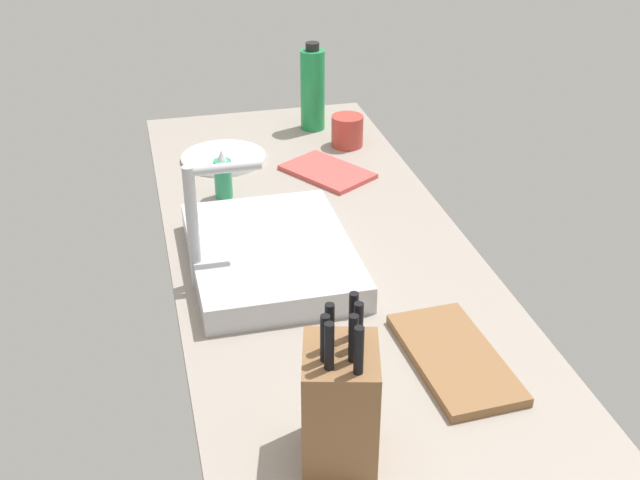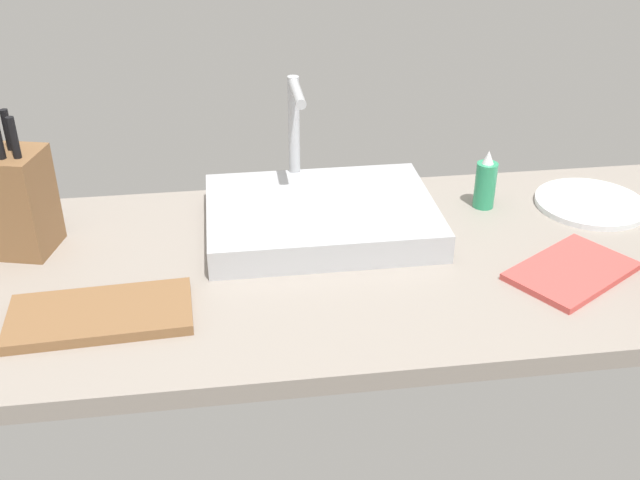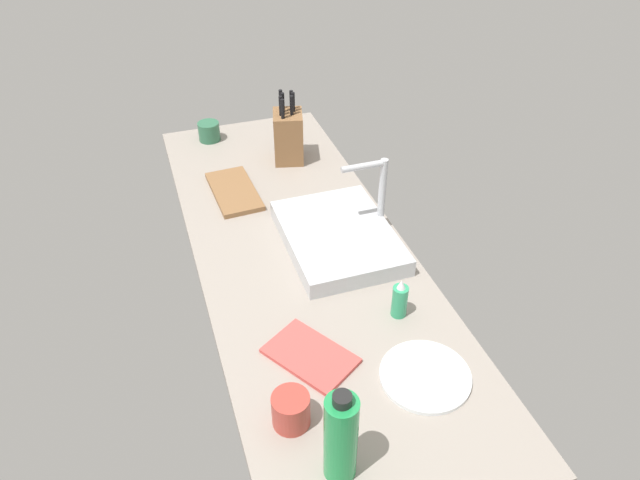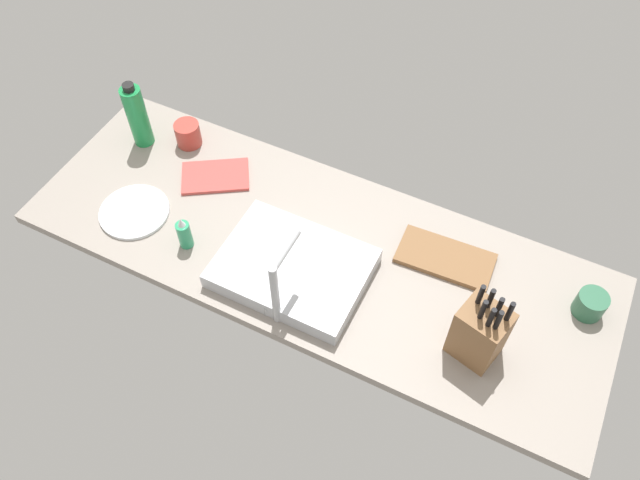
{
  "view_description": "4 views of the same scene",
  "coord_description": "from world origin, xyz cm",
  "px_view_note": "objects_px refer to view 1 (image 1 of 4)",
  "views": [
    {
      "loc": [
        -145.64,
        37.05,
        94.08
      ],
      "look_at": [
        -0.98,
        1.91,
        9.71
      ],
      "focal_mm": 45.93,
      "sensor_mm": 36.0,
      "label": 1
    },
    {
      "loc": [
        -16.89,
        -118.04,
        75.54
      ],
      "look_at": [
        -1.17,
        -3.53,
        9.88
      ],
      "focal_mm": 42.18,
      "sensor_mm": 36.0,
      "label": 2
    },
    {
      "loc": [
        140.17,
        -40.54,
        120.34
      ],
      "look_at": [
        5.81,
        4.41,
        10.4
      ],
      "focal_mm": 32.88,
      "sensor_mm": 36.0,
      "label": 3
    },
    {
      "loc": [
        -53.68,
        103.42,
        164.78
      ],
      "look_at": [
        -2.87,
        1.64,
        10.47
      ],
      "focal_mm": 35.37,
      "sensor_mm": 36.0,
      "label": 4
    }
  ],
  "objects_px": {
    "sink_basin": "(271,255)",
    "soap_bottle": "(223,177)",
    "dinner_plate": "(224,158)",
    "ceramic_cup": "(347,131)",
    "water_bottle": "(313,89)",
    "dish_towel": "(327,172)",
    "knife_block": "(340,404)",
    "cutting_board": "(455,358)",
    "faucet": "(201,215)"
  },
  "relations": [
    {
      "from": "faucet",
      "to": "dish_towel",
      "type": "height_order",
      "value": "faucet"
    },
    {
      "from": "knife_block",
      "to": "dinner_plate",
      "type": "distance_m",
      "value": 1.16
    },
    {
      "from": "sink_basin",
      "to": "cutting_board",
      "type": "relative_size",
      "value": 1.51
    },
    {
      "from": "cutting_board",
      "to": "water_bottle",
      "type": "distance_m",
      "value": 1.15
    },
    {
      "from": "sink_basin",
      "to": "ceramic_cup",
      "type": "height_order",
      "value": "ceramic_cup"
    },
    {
      "from": "water_bottle",
      "to": "ceramic_cup",
      "type": "xyz_separation_m",
      "value": [
        -0.15,
        -0.06,
        -0.08
      ]
    },
    {
      "from": "cutting_board",
      "to": "dinner_plate",
      "type": "bearing_deg",
      "value": 15.91
    },
    {
      "from": "sink_basin",
      "to": "knife_block",
      "type": "distance_m",
      "value": 0.58
    },
    {
      "from": "dinner_plate",
      "to": "ceramic_cup",
      "type": "xyz_separation_m",
      "value": [
        0.02,
        -0.35,
        0.04
      ]
    },
    {
      "from": "dinner_plate",
      "to": "ceramic_cup",
      "type": "distance_m",
      "value": 0.36
    },
    {
      "from": "sink_basin",
      "to": "water_bottle",
      "type": "bearing_deg",
      "value": -19.63
    },
    {
      "from": "water_bottle",
      "to": "knife_block",
      "type": "bearing_deg",
      "value": 168.53
    },
    {
      "from": "sink_basin",
      "to": "soap_bottle",
      "type": "xyz_separation_m",
      "value": [
        0.35,
        0.05,
        0.03
      ]
    },
    {
      "from": "soap_bottle",
      "to": "dinner_plate",
      "type": "relative_size",
      "value": 0.55
    },
    {
      "from": "water_bottle",
      "to": "faucet",
      "type": "bearing_deg",
      "value": 152.36
    },
    {
      "from": "sink_basin",
      "to": "soap_bottle",
      "type": "height_order",
      "value": "soap_bottle"
    },
    {
      "from": "soap_bottle",
      "to": "dish_towel",
      "type": "distance_m",
      "value": 0.29
    },
    {
      "from": "cutting_board",
      "to": "dish_towel",
      "type": "height_order",
      "value": "cutting_board"
    },
    {
      "from": "water_bottle",
      "to": "dinner_plate",
      "type": "distance_m",
      "value": 0.35
    },
    {
      "from": "soap_bottle",
      "to": "water_bottle",
      "type": "distance_m",
      "value": 0.51
    },
    {
      "from": "faucet",
      "to": "knife_block",
      "type": "xyz_separation_m",
      "value": [
        -0.54,
        -0.14,
        -0.06
      ]
    },
    {
      "from": "faucet",
      "to": "dinner_plate",
      "type": "height_order",
      "value": "faucet"
    },
    {
      "from": "faucet",
      "to": "soap_bottle",
      "type": "relative_size",
      "value": 2.09
    },
    {
      "from": "sink_basin",
      "to": "dinner_plate",
      "type": "relative_size",
      "value": 1.94
    },
    {
      "from": "dinner_plate",
      "to": "dish_towel",
      "type": "xyz_separation_m",
      "value": [
        -0.15,
        -0.25,
        0.0
      ]
    },
    {
      "from": "dinner_plate",
      "to": "cutting_board",
      "type": "bearing_deg",
      "value": -164.09
    },
    {
      "from": "faucet",
      "to": "cutting_board",
      "type": "distance_m",
      "value": 0.56
    },
    {
      "from": "faucet",
      "to": "knife_block",
      "type": "height_order",
      "value": "knife_block"
    },
    {
      "from": "water_bottle",
      "to": "dinner_plate",
      "type": "relative_size",
      "value": 1.12
    },
    {
      "from": "faucet",
      "to": "water_bottle",
      "type": "height_order",
      "value": "faucet"
    },
    {
      "from": "dinner_plate",
      "to": "ceramic_cup",
      "type": "height_order",
      "value": "ceramic_cup"
    },
    {
      "from": "knife_block",
      "to": "dish_towel",
      "type": "relative_size",
      "value": 1.19
    },
    {
      "from": "cutting_board",
      "to": "water_bottle",
      "type": "xyz_separation_m",
      "value": [
        1.14,
        -0.01,
        0.11
      ]
    },
    {
      "from": "knife_block",
      "to": "cutting_board",
      "type": "height_order",
      "value": "knife_block"
    },
    {
      "from": "sink_basin",
      "to": "cutting_board",
      "type": "xyz_separation_m",
      "value": [
        -0.4,
        -0.26,
        -0.02
      ]
    },
    {
      "from": "faucet",
      "to": "ceramic_cup",
      "type": "height_order",
      "value": "faucet"
    },
    {
      "from": "cutting_board",
      "to": "soap_bottle",
      "type": "height_order",
      "value": "soap_bottle"
    },
    {
      "from": "water_bottle",
      "to": "cutting_board",
      "type": "bearing_deg",
      "value": 179.49
    },
    {
      "from": "sink_basin",
      "to": "ceramic_cup",
      "type": "bearing_deg",
      "value": -29.02
    },
    {
      "from": "dish_towel",
      "to": "ceramic_cup",
      "type": "relative_size",
      "value": 2.55
    },
    {
      "from": "water_bottle",
      "to": "dinner_plate",
      "type": "bearing_deg",
      "value": 120.23
    },
    {
      "from": "dinner_plate",
      "to": "water_bottle",
      "type": "bearing_deg",
      "value": -59.77
    },
    {
      "from": "dish_towel",
      "to": "cutting_board",
      "type": "bearing_deg",
      "value": -178.15
    },
    {
      "from": "water_bottle",
      "to": "dish_towel",
      "type": "height_order",
      "value": "water_bottle"
    },
    {
      "from": "cutting_board",
      "to": "ceramic_cup",
      "type": "height_order",
      "value": "ceramic_cup"
    },
    {
      "from": "ceramic_cup",
      "to": "water_bottle",
      "type": "bearing_deg",
      "value": 23.05
    },
    {
      "from": "water_bottle",
      "to": "dish_towel",
      "type": "relative_size",
      "value": 1.13
    },
    {
      "from": "sink_basin",
      "to": "knife_block",
      "type": "height_order",
      "value": "knife_block"
    },
    {
      "from": "faucet",
      "to": "ceramic_cup",
      "type": "relative_size",
      "value": 2.96
    },
    {
      "from": "dinner_plate",
      "to": "dish_towel",
      "type": "bearing_deg",
      "value": -121.44
    }
  ]
}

